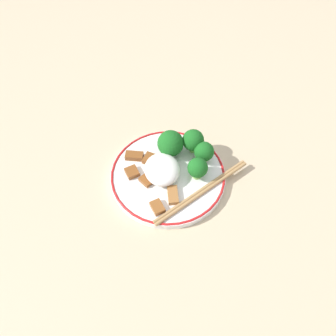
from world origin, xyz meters
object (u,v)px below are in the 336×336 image
plate (168,175)px  chopsticks (202,191)px  broccoli_back_center (204,152)px  broccoli_back_left (198,168)px  broccoli_back_right (193,140)px  broccoli_mid_left (171,143)px

plate → chopsticks: bearing=-133.3°
broccoli_back_center → plate: bearing=105.7°
broccoli_back_left → broccoli_back_right: bearing=-4.4°
broccoli_back_center → broccoli_mid_left: broccoli_mid_left is taller
broccoli_mid_left → plate: bearing=164.7°
broccoli_back_left → chopsticks: bearing=-177.1°
plate → broccoli_mid_left: bearing=-15.3°
plate → broccoli_back_left: bearing=-105.8°
broccoli_back_left → broccoli_back_right: size_ratio=0.86×
broccoli_back_left → plate: bearing=74.2°
broccoli_back_right → chopsticks: broccoli_back_right is taller
broccoli_mid_left → broccoli_back_left: bearing=-148.6°
broccoli_back_center → chopsticks: (-0.08, 0.02, -0.02)m
chopsticks → broccoli_back_right: bearing=-1.7°
plate → broccoli_back_center: size_ratio=4.83×
plate → broccoli_back_center: (0.02, -0.08, 0.03)m
broccoli_mid_left → chopsticks: (-0.11, -0.04, -0.03)m
broccoli_back_center → broccoli_mid_left: 0.07m
broccoli_back_center → broccoli_back_right: (0.03, 0.02, 0.01)m
broccoli_back_center → chopsticks: bearing=165.4°
plate → chopsticks: (-0.06, -0.06, 0.01)m
broccoli_mid_left → chopsticks: 0.12m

